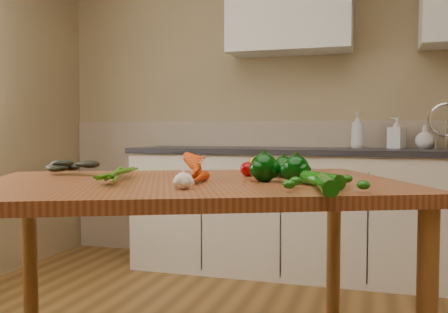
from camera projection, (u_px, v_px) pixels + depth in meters
room at (210, 63)px, 1.62m from camera, size 4.04×5.04×2.64m
counter_run at (329, 211)px, 3.53m from camera, size 2.84×0.64×1.14m
table at (192, 205)px, 1.90m from camera, size 1.83×1.55×0.84m
soap_bottle_a at (358, 130)px, 3.56m from camera, size 0.14×0.14×0.26m
soap_bottle_b at (397, 133)px, 3.51m from camera, size 0.13×0.13×0.22m
soap_bottle_c at (425, 137)px, 3.43m from camera, size 0.16×0.16×0.16m
carrot_bunch at (170, 170)px, 1.92m from camera, size 0.36×0.32×0.08m
leafy_greens at (74, 161)px, 2.17m from camera, size 0.22×0.20×0.11m
garlic_bulb at (183, 181)px, 1.62m from camera, size 0.06×0.06×0.05m
pepper_a at (264, 168)px, 1.86m from camera, size 0.10×0.10×0.10m
pepper_b at (283, 167)px, 2.01m from camera, size 0.08×0.08×0.08m
pepper_c at (296, 169)px, 1.81m from camera, size 0.10×0.10×0.10m
tomato_a at (248, 169)px, 2.07m from camera, size 0.06×0.06×0.06m
tomato_b at (257, 165)px, 2.20m from camera, size 0.08×0.08×0.08m
tomato_c at (285, 168)px, 2.12m from camera, size 0.07×0.07×0.06m
zucchini_a at (322, 180)px, 1.67m from camera, size 0.17×0.19×0.05m
zucchini_b at (326, 185)px, 1.52m from camera, size 0.10×0.23×0.05m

